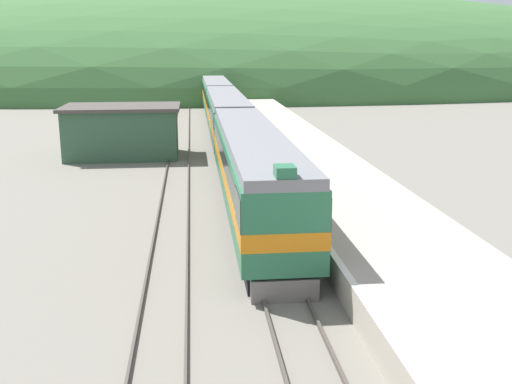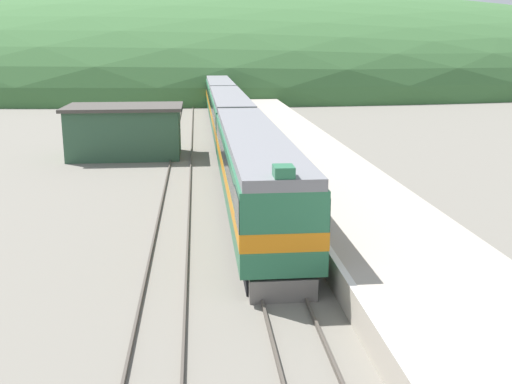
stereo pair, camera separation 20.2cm
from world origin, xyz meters
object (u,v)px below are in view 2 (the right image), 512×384
(express_train_lead_car, at_px, (254,170))
(carriage_second, at_px, (229,117))
(carriage_third, at_px, (220,96))
(carriage_fourth, at_px, (214,84))

(express_train_lead_car, height_order, carriage_second, express_train_lead_car)
(express_train_lead_car, distance_m, carriage_third, 42.69)
(express_train_lead_car, distance_m, carriage_fourth, 63.62)
(express_train_lead_car, height_order, carriage_fourth, express_train_lead_car)
(carriage_second, xyz_separation_m, carriage_fourth, (0.00, 41.87, 0.00))
(carriage_third, relative_size, carriage_fourth, 1.00)
(express_train_lead_car, bearing_deg, carriage_third, 90.00)
(express_train_lead_car, relative_size, carriage_fourth, 1.06)
(carriage_second, height_order, carriage_fourth, same)
(carriage_third, height_order, carriage_fourth, same)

